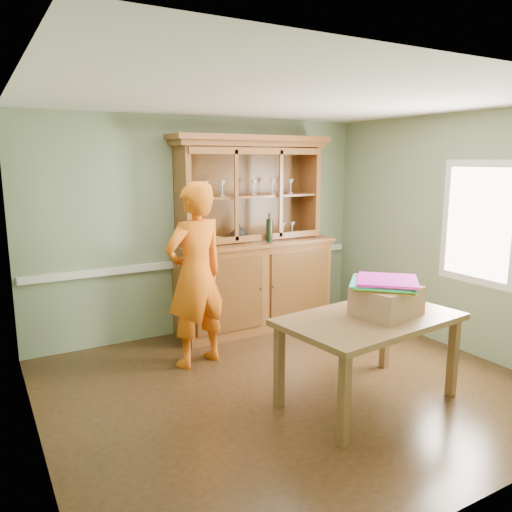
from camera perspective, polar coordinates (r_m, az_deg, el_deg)
floor at (r=5.06m, az=3.95°, el=-14.60°), size 4.50×4.50×0.00m
ceiling at (r=4.59m, az=4.41°, el=17.44°), size 4.50×4.50×0.00m
wall_back at (r=6.37m, az=-5.92°, el=3.42°), size 4.50×0.00×4.50m
wall_left at (r=3.88m, az=-24.61°, el=-2.38°), size 0.00×4.00×4.00m
wall_right at (r=6.17m, az=21.81°, el=2.44°), size 0.00×4.00×4.00m
wall_front at (r=3.22m, az=24.48°, el=-4.96°), size 4.50×0.00×4.50m
chair_rail at (r=6.43m, az=-5.75°, el=-0.58°), size 4.41×0.05×0.08m
framed_map at (r=4.14m, az=-24.95°, el=1.20°), size 0.03×0.60×0.46m
window_panel at (r=5.95m, az=24.04°, el=3.46°), size 0.03×0.96×1.36m
china_hutch at (r=6.45m, az=-0.37°, el=-0.82°), size 2.10×0.70×2.47m
dining_table at (r=4.63m, az=12.85°, el=-7.86°), size 1.70×1.13×0.80m
cardboard_box at (r=4.63m, az=14.71°, el=-5.03°), size 0.64×0.55×0.26m
kite_stack at (r=4.62m, az=14.53°, el=-2.97°), size 0.73×0.73×0.06m
person at (r=5.29m, az=-6.93°, el=-2.20°), size 0.80×0.62×1.96m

